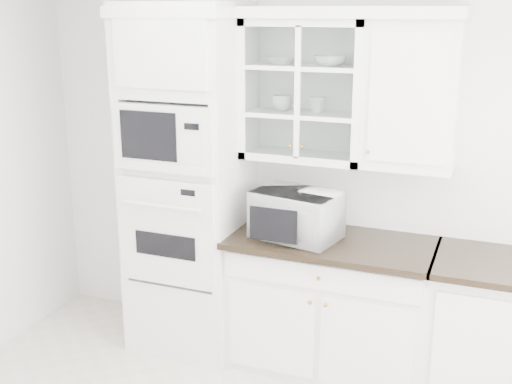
% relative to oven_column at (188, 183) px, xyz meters
% --- Properties ---
extents(room_shell, '(4.00, 3.50, 2.70)m').
position_rel_oven_column_xyz_m(room_shell, '(0.75, -0.99, 0.58)').
color(room_shell, white).
rests_on(room_shell, ground).
extents(oven_column, '(0.76, 0.68, 2.40)m').
position_rel_oven_column_xyz_m(oven_column, '(0.00, 0.00, 0.00)').
color(oven_column, white).
rests_on(oven_column, ground).
extents(base_cabinet_run, '(1.32, 0.67, 0.92)m').
position_rel_oven_column_xyz_m(base_cabinet_run, '(1.03, 0.03, -0.74)').
color(base_cabinet_run, white).
rests_on(base_cabinet_run, ground).
extents(extra_base_cabinet, '(0.72, 0.67, 0.92)m').
position_rel_oven_column_xyz_m(extra_base_cabinet, '(2.03, 0.03, -0.74)').
color(extra_base_cabinet, white).
rests_on(extra_base_cabinet, ground).
extents(upper_cabinet_glass, '(0.80, 0.33, 0.90)m').
position_rel_oven_column_xyz_m(upper_cabinet_glass, '(0.78, 0.17, 0.65)').
color(upper_cabinet_glass, white).
rests_on(upper_cabinet_glass, room_shell).
extents(upper_cabinet_solid, '(0.55, 0.33, 0.90)m').
position_rel_oven_column_xyz_m(upper_cabinet_solid, '(1.46, 0.17, 0.65)').
color(upper_cabinet_solid, white).
rests_on(upper_cabinet_solid, room_shell).
extents(crown_molding, '(2.14, 0.38, 0.07)m').
position_rel_oven_column_xyz_m(crown_molding, '(0.68, 0.14, 1.14)').
color(crown_molding, white).
rests_on(crown_molding, room_shell).
extents(countertop_microwave, '(0.61, 0.54, 0.31)m').
position_rel_oven_column_xyz_m(countertop_microwave, '(0.80, -0.02, -0.13)').
color(countertop_microwave, white).
rests_on(countertop_microwave, base_cabinet_run).
extents(bowl_a, '(0.22, 0.22, 0.05)m').
position_rel_oven_column_xyz_m(bowl_a, '(0.61, 0.18, 0.83)').
color(bowl_a, white).
rests_on(bowl_a, upper_cabinet_glass).
extents(bowl_b, '(0.24, 0.24, 0.06)m').
position_rel_oven_column_xyz_m(bowl_b, '(0.94, 0.17, 0.84)').
color(bowl_b, white).
rests_on(bowl_b, upper_cabinet_glass).
extents(cup_a, '(0.15, 0.15, 0.10)m').
position_rel_oven_column_xyz_m(cup_a, '(0.62, 0.17, 0.56)').
color(cup_a, white).
rests_on(cup_a, upper_cabinet_glass).
extents(cup_b, '(0.12, 0.12, 0.10)m').
position_rel_oven_column_xyz_m(cup_b, '(0.86, 0.18, 0.56)').
color(cup_b, white).
rests_on(cup_b, upper_cabinet_glass).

